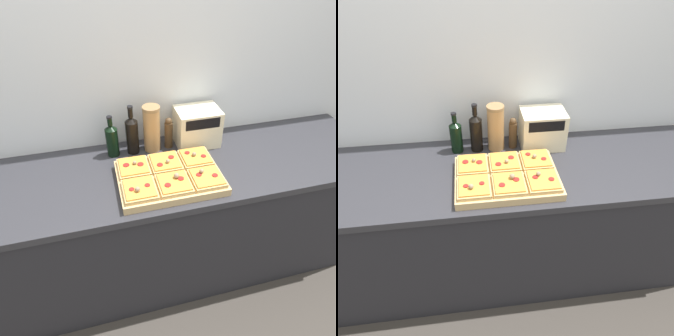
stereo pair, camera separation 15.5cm
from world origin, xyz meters
TOP-DOWN VIEW (x-y plane):
  - ground_plane at (0.00, 0.00)m, footprint 12.00×12.00m
  - wall_back at (0.00, 0.67)m, footprint 6.00×0.06m
  - kitchen_counter at (0.00, 0.32)m, footprint 2.63×0.67m
  - cutting_board at (0.02, 0.21)m, footprint 0.53×0.37m
  - pizza_slice_back_left at (-0.15, 0.30)m, footprint 0.16×0.17m
  - pizza_slice_back_center at (0.02, 0.30)m, footprint 0.16×0.17m
  - pizza_slice_back_right at (0.19, 0.30)m, footprint 0.16×0.17m
  - pizza_slice_front_left at (-0.15, 0.12)m, footprint 0.16×0.17m
  - pizza_slice_front_center at (0.02, 0.12)m, footprint 0.16×0.17m
  - pizza_slice_front_right at (0.19, 0.12)m, footprint 0.16×0.17m
  - olive_oil_bottle at (-0.23, 0.52)m, footprint 0.07×0.07m
  - wine_bottle at (-0.11, 0.52)m, footprint 0.07×0.07m
  - grain_jar_tall at (0.00, 0.52)m, footprint 0.10×0.10m
  - pepper_mill at (0.10, 0.52)m, footprint 0.05×0.05m
  - toaster_oven at (0.28, 0.52)m, footprint 0.28×0.19m

SIDE VIEW (x-z plane):
  - ground_plane at x=0.00m, z-range 0.00..0.00m
  - kitchen_counter at x=0.00m, z-range 0.00..0.91m
  - cutting_board at x=0.02m, z-range 0.90..0.95m
  - pizza_slice_back_left at x=-0.15m, z-range 0.94..0.98m
  - pizza_slice_back_center at x=0.02m, z-range 0.94..0.99m
  - pizza_slice_back_right at x=0.19m, z-range 0.94..0.99m
  - pizza_slice_front_right at x=0.19m, z-range 0.94..0.99m
  - pizza_slice_front_left at x=-0.15m, z-range 0.93..0.99m
  - pizza_slice_front_center at x=0.02m, z-range 0.93..0.99m
  - pepper_mill at x=0.10m, z-range 0.90..1.10m
  - olive_oil_bottle at x=-0.23m, z-range 0.88..1.13m
  - toaster_oven at x=0.28m, z-range 0.90..1.13m
  - wine_bottle at x=-0.11m, z-range 0.88..1.17m
  - grain_jar_tall at x=0.00m, z-range 0.90..1.18m
  - wall_back at x=0.00m, z-range 0.00..2.50m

